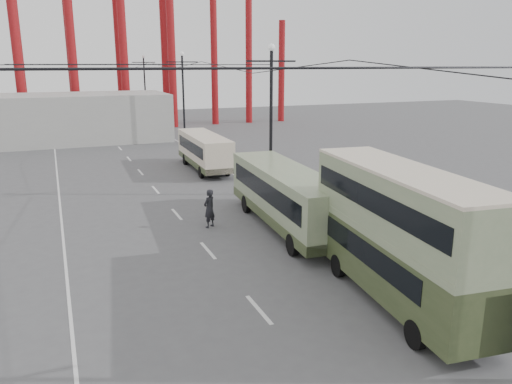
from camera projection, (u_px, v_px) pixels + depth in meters
name	position (u px, v px, depth m)	size (l,w,h in m)	color
ground	(347.00, 367.00, 13.84)	(160.00, 160.00, 0.00)	#505052
road_markings	(165.00, 198.00, 31.19)	(12.52, 120.00, 0.01)	silver
lamp_post_mid	(271.00, 122.00, 30.86)	(3.20, 0.44, 9.32)	black
lamp_post_far	(183.00, 99.00, 50.58)	(3.20, 0.44, 9.32)	black
lamp_post_distant	(145.00, 89.00, 70.31)	(3.20, 0.44, 9.32)	black
fairground_shed	(62.00, 118.00, 53.17)	(22.00, 10.00, 5.00)	#A0A09B
double_decker_bus	(399.00, 229.00, 17.01)	(3.22, 9.12, 4.79)	#323F22
single_decker_green	(286.00, 195.00, 25.14)	(3.22, 10.95, 3.05)	gray
single_decker_cream	(204.00, 150.00, 39.18)	(2.50, 8.95, 2.76)	beige
pedestrian	(209.00, 208.00, 25.41)	(0.73, 0.48, 2.00)	black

